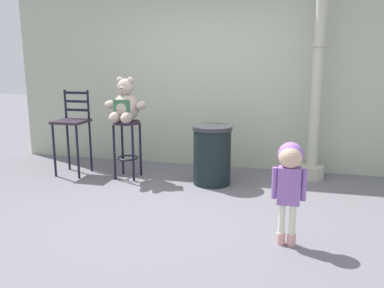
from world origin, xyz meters
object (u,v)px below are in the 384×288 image
teddy_bear (125,105)px  lamppost (317,88)px  bar_stool_with_teddy (127,138)px  child_walking (290,172)px  bar_chair_empty (72,126)px  trash_bin (212,155)px

teddy_bear → lamppost: (2.47, 0.61, 0.24)m
bar_stool_with_teddy → child_walking: child_walking is taller
bar_stool_with_teddy → lamppost: size_ratio=0.26×
teddy_bear → child_walking: 2.68m
lamppost → bar_chair_empty: bearing=-170.2°
bar_chair_empty → bar_stool_with_teddy: bearing=-0.5°
bar_stool_with_teddy → teddy_bear: bearing=-90.0°
bar_stool_with_teddy → lamppost: bearing=13.2°
child_walking → lamppost: 2.24m
child_walking → trash_bin: child_walking is taller
child_walking → bar_chair_empty: bar_chair_empty is taller
teddy_bear → trash_bin: bearing=1.7°
bar_stool_with_teddy → bar_chair_empty: (-0.83, 0.01, 0.14)m
child_walking → teddy_bear: bearing=-168.6°
teddy_bear → child_walking: teddy_bear is taller
teddy_bear → trash_bin: 1.34m
teddy_bear → lamppost: 2.56m
teddy_bear → child_walking: size_ratio=0.63×
child_walking → bar_chair_empty: bearing=-161.0°
bar_chair_empty → lamppost: bearing=9.8°
trash_bin → lamppost: size_ratio=0.25×
bar_stool_with_teddy → trash_bin: bearing=0.3°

